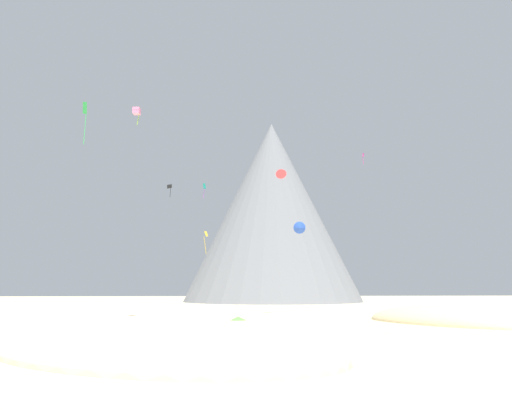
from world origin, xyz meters
The scene contains 17 objects.
ground_plane centered at (0.00, 0.00, 0.00)m, with size 400.00×400.00×0.00m, color #CCBA8E.
dune_foreground_left centered at (3.36, 4.59, 0.00)m, with size 16.24×8.82×2.64m, color beige.
dune_foreground_right centered at (21.79, 16.69, 0.00)m, with size 21.28×9.61×4.14m, color #C6B284.
dune_midground centered at (-13.44, 2.51, 0.00)m, with size 12.89×17.97×3.01m, color beige.
dune_back_low centered at (-9.22, -5.68, 0.00)m, with size 26.45×16.03×4.39m, color beige.
bush_scatter_east centered at (-7.85, 9.29, 0.46)m, with size 2.56×2.56×0.92m, color #568442.
bush_far_right centered at (-17.13, 9.56, 0.47)m, with size 2.73×2.73×0.93m, color #668C4C.
bush_ridge_crest centered at (-2.32, 23.85, 0.25)m, with size 2.13×2.13×0.49m, color #568442.
rock_massif centered at (12.08, 104.89, 28.07)m, with size 66.45×66.45×57.89m.
kite_gold_low centered at (-7.19, 41.45, 12.65)m, with size 0.73×0.54×3.99m.
kite_blue_low centered at (6.65, 27.14, 12.74)m, with size 1.83×0.96×1.78m.
kite_green_high centered at (-23.23, 22.33, 26.98)m, with size 0.56×0.76×5.96m.
kite_teal_mid centered at (-8.15, 58.84, 25.37)m, with size 0.73×0.61×3.32m.
kite_black_mid centered at (-14.45, 48.65, 23.07)m, with size 0.99×0.46×2.54m.
kite_pink_high centered at (-16.56, 23.04, 28.14)m, with size 1.04×1.04×2.44m.
kite_magenta_high centered at (26.52, 56.34, 32.70)m, with size 0.60×0.95×2.55m.
kite_red_mid centered at (4.87, 32.94, 22.14)m, with size 1.86×1.11×1.76m.
Camera 1 is at (-5.27, -37.09, 4.19)m, focal length 31.77 mm.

